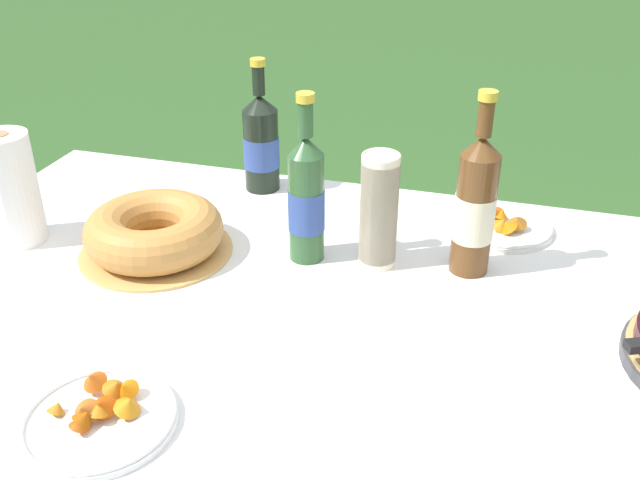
{
  "coord_description": "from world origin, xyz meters",
  "views": [
    {
      "loc": [
        0.27,
        -1.01,
        1.43
      ],
      "look_at": [
        -0.06,
        0.12,
        0.78
      ],
      "focal_mm": 40.0,
      "sensor_mm": 36.0,
      "label": 1
    }
  ],
  "objects_px": {
    "bundt_cake": "(154,232)",
    "snack_plate_near": "(100,416)",
    "cider_bottle_green": "(306,199)",
    "cider_bottle_amber": "(475,206)",
    "snack_plate_left": "(502,224)",
    "juice_bottle_red": "(261,143)",
    "cup_stack": "(379,211)",
    "paper_towel_roll": "(10,189)"
  },
  "relations": [
    {
      "from": "snack_plate_left",
      "to": "paper_towel_roll",
      "type": "relative_size",
      "value": 0.92
    },
    {
      "from": "snack_plate_left",
      "to": "juice_bottle_red",
      "type": "bearing_deg",
      "value": 174.0
    },
    {
      "from": "bundt_cake",
      "to": "cider_bottle_amber",
      "type": "xyz_separation_m",
      "value": [
        0.61,
        0.11,
        0.09
      ]
    },
    {
      "from": "snack_plate_near",
      "to": "paper_towel_roll",
      "type": "relative_size",
      "value": 0.95
    },
    {
      "from": "snack_plate_near",
      "to": "bundt_cake",
      "type": "bearing_deg",
      "value": 108.37
    },
    {
      "from": "cider_bottle_green",
      "to": "snack_plate_left",
      "type": "height_order",
      "value": "cider_bottle_green"
    },
    {
      "from": "bundt_cake",
      "to": "snack_plate_left",
      "type": "relative_size",
      "value": 1.43
    },
    {
      "from": "cider_bottle_green",
      "to": "snack_plate_near",
      "type": "bearing_deg",
      "value": -105.15
    },
    {
      "from": "cup_stack",
      "to": "snack_plate_near",
      "type": "bearing_deg",
      "value": -117.43
    },
    {
      "from": "cider_bottle_amber",
      "to": "snack_plate_left",
      "type": "xyz_separation_m",
      "value": [
        0.05,
        0.18,
        -0.12
      ]
    },
    {
      "from": "juice_bottle_red",
      "to": "bundt_cake",
      "type": "bearing_deg",
      "value": -105.59
    },
    {
      "from": "juice_bottle_red",
      "to": "snack_plate_near",
      "type": "relative_size",
      "value": 1.41
    },
    {
      "from": "cider_bottle_green",
      "to": "cider_bottle_amber",
      "type": "distance_m",
      "value": 0.31
    },
    {
      "from": "bundt_cake",
      "to": "snack_plate_left",
      "type": "distance_m",
      "value": 0.72
    },
    {
      "from": "cup_stack",
      "to": "paper_towel_roll",
      "type": "bearing_deg",
      "value": -171.39
    },
    {
      "from": "snack_plate_left",
      "to": "paper_towel_roll",
      "type": "bearing_deg",
      "value": -161.47
    },
    {
      "from": "bundt_cake",
      "to": "cup_stack",
      "type": "height_order",
      "value": "cup_stack"
    },
    {
      "from": "cup_stack",
      "to": "juice_bottle_red",
      "type": "distance_m",
      "value": 0.43
    },
    {
      "from": "cider_bottle_green",
      "to": "bundt_cake",
      "type": "bearing_deg",
      "value": -167.06
    },
    {
      "from": "cider_bottle_green",
      "to": "snack_plate_left",
      "type": "xyz_separation_m",
      "value": [
        0.36,
        0.22,
        -0.11
      ]
    },
    {
      "from": "cider_bottle_amber",
      "to": "juice_bottle_red",
      "type": "bearing_deg",
      "value": 154.62
    },
    {
      "from": "bundt_cake",
      "to": "juice_bottle_red",
      "type": "distance_m",
      "value": 0.37
    },
    {
      "from": "paper_towel_roll",
      "to": "cup_stack",
      "type": "bearing_deg",
      "value": 8.61
    },
    {
      "from": "cup_stack",
      "to": "juice_bottle_red",
      "type": "relative_size",
      "value": 0.74
    },
    {
      "from": "bundt_cake",
      "to": "snack_plate_near",
      "type": "relative_size",
      "value": 1.38
    },
    {
      "from": "snack_plate_near",
      "to": "paper_towel_roll",
      "type": "distance_m",
      "value": 0.63
    },
    {
      "from": "bundt_cake",
      "to": "cider_bottle_green",
      "type": "xyz_separation_m",
      "value": [
        0.29,
        0.07,
        0.08
      ]
    },
    {
      "from": "paper_towel_roll",
      "to": "snack_plate_left",
      "type": "bearing_deg",
      "value": 18.53
    },
    {
      "from": "juice_bottle_red",
      "to": "cup_stack",
      "type": "bearing_deg",
      "value": -38.67
    },
    {
      "from": "cider_bottle_amber",
      "to": "snack_plate_left",
      "type": "height_order",
      "value": "cider_bottle_amber"
    },
    {
      "from": "juice_bottle_red",
      "to": "snack_plate_left",
      "type": "xyz_separation_m",
      "value": [
        0.56,
        -0.06,
        -0.1
      ]
    },
    {
      "from": "cup_stack",
      "to": "cider_bottle_amber",
      "type": "distance_m",
      "value": 0.18
    },
    {
      "from": "snack_plate_left",
      "to": "cider_bottle_green",
      "type": "bearing_deg",
      "value": -148.37
    },
    {
      "from": "bundt_cake",
      "to": "snack_plate_near",
      "type": "bearing_deg",
      "value": -71.63
    },
    {
      "from": "cider_bottle_green",
      "to": "juice_bottle_red",
      "type": "xyz_separation_m",
      "value": [
        -0.2,
        0.28,
        -0.01
      ]
    },
    {
      "from": "cup_stack",
      "to": "juice_bottle_red",
      "type": "xyz_separation_m",
      "value": [
        -0.33,
        0.27,
        0.0
      ]
    },
    {
      "from": "juice_bottle_red",
      "to": "cider_bottle_amber",
      "type": "bearing_deg",
      "value": -25.38
    },
    {
      "from": "juice_bottle_red",
      "to": "snack_plate_left",
      "type": "height_order",
      "value": "juice_bottle_red"
    },
    {
      "from": "cider_bottle_green",
      "to": "snack_plate_left",
      "type": "bearing_deg",
      "value": 31.63
    },
    {
      "from": "bundt_cake",
      "to": "paper_towel_roll",
      "type": "distance_m",
      "value": 0.3
    },
    {
      "from": "cup_stack",
      "to": "cider_bottle_amber",
      "type": "height_order",
      "value": "cider_bottle_amber"
    },
    {
      "from": "bundt_cake",
      "to": "cider_bottle_amber",
      "type": "bearing_deg",
      "value": 10.18
    }
  ]
}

